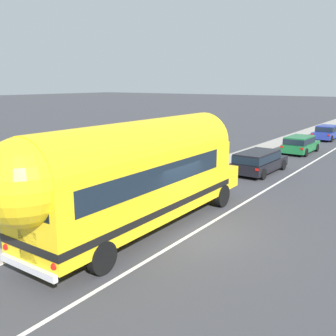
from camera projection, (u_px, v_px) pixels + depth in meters
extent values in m
plane|color=#38383D|center=(194.00, 233.00, 14.18)|extent=(300.00, 300.00, 0.00)
cube|color=silver|center=(295.00, 172.00, 23.72)|extent=(0.14, 80.00, 0.01)
cube|color=silver|center=(243.00, 165.00, 25.70)|extent=(0.12, 80.00, 0.01)
cube|color=gray|center=(213.00, 167.00, 24.75)|extent=(2.35, 90.00, 0.15)
cube|color=yellow|center=(139.00, 186.00, 13.99)|extent=(2.59, 9.58, 2.30)
cylinder|color=yellow|center=(139.00, 155.00, 13.74)|extent=(2.54, 9.47, 2.45)
sphere|color=yellow|center=(24.00, 183.00, 9.96)|extent=(2.40, 2.40, 2.40)
cube|color=yellow|center=(211.00, 175.00, 18.49)|extent=(2.27, 1.32, 0.95)
cube|color=black|center=(140.00, 203.00, 14.14)|extent=(2.63, 9.62, 0.24)
cube|color=black|center=(134.00, 171.00, 13.62)|extent=(2.60, 7.78, 0.76)
cube|color=black|center=(25.00, 201.00, 10.06)|extent=(2.00, 0.10, 0.84)
cube|color=black|center=(29.00, 246.00, 10.33)|extent=(0.80, 0.07, 0.90)
cube|color=silver|center=(27.00, 267.00, 10.38)|extent=(2.34, 0.16, 0.20)
sphere|color=red|center=(7.00, 247.00, 10.97)|extent=(0.20, 0.20, 0.20)
sphere|color=red|center=(55.00, 266.00, 9.80)|extent=(0.20, 0.20, 0.20)
cube|color=black|center=(205.00, 150.00, 17.72)|extent=(2.14, 0.12, 0.96)
cube|color=silver|center=(217.00, 175.00, 19.07)|extent=(0.90, 0.11, 0.56)
cylinder|color=black|center=(178.00, 188.00, 18.42)|extent=(0.27, 1.00, 1.00)
cylinder|color=black|center=(222.00, 196.00, 17.12)|extent=(0.27, 1.00, 1.00)
cylinder|color=black|center=(50.00, 239.00, 12.38)|extent=(0.27, 1.00, 1.00)
cylinder|color=black|center=(102.00, 258.00, 11.07)|extent=(0.27, 1.00, 1.00)
cube|color=black|center=(260.00, 164.00, 23.61)|extent=(1.98, 4.59, 0.60)
cube|color=black|center=(257.00, 156.00, 23.12)|extent=(1.74, 3.33, 0.55)
cube|color=black|center=(257.00, 157.00, 23.12)|extent=(1.81, 3.37, 0.43)
cube|color=red|center=(231.00, 166.00, 22.27)|extent=(0.20, 0.05, 0.14)
cube|color=red|center=(257.00, 170.00, 21.32)|extent=(0.20, 0.05, 0.14)
cylinder|color=black|center=(257.00, 162.00, 25.40)|extent=(0.22, 0.64, 0.64)
cylinder|color=black|center=(283.00, 165.00, 24.36)|extent=(0.22, 0.64, 0.64)
cylinder|color=black|center=(235.00, 170.00, 22.95)|extent=(0.22, 0.64, 0.64)
cylinder|color=black|center=(263.00, 174.00, 21.91)|extent=(0.22, 0.64, 0.64)
cube|color=#196633|center=(301.00, 146.00, 30.20)|extent=(1.86, 4.27, 0.60)
cube|color=#196633|center=(299.00, 140.00, 29.70)|extent=(1.62, 2.81, 0.55)
cube|color=black|center=(299.00, 140.00, 29.71)|extent=(1.69, 2.86, 0.43)
cube|color=red|center=(282.00, 147.00, 28.94)|extent=(0.20, 0.04, 0.14)
cube|color=red|center=(302.00, 149.00, 28.06)|extent=(0.20, 0.04, 0.14)
cylinder|color=black|center=(296.00, 146.00, 31.84)|extent=(0.21, 0.64, 0.64)
cylinder|color=black|center=(317.00, 148.00, 30.86)|extent=(0.21, 0.64, 0.64)
cylinder|color=black|center=(284.00, 150.00, 29.63)|extent=(0.21, 0.64, 0.64)
cylinder|color=black|center=(306.00, 153.00, 28.65)|extent=(0.21, 0.64, 0.64)
cube|color=navy|center=(327.00, 134.00, 37.43)|extent=(1.88, 4.67, 0.60)
cube|color=navy|center=(327.00, 128.00, 37.21)|extent=(1.62, 2.32, 0.55)
cube|color=black|center=(327.00, 129.00, 37.22)|extent=(1.68, 2.36, 0.43)
cube|color=red|center=(312.00, 134.00, 36.03)|extent=(0.20, 0.05, 0.14)
cube|color=red|center=(329.00, 135.00, 35.14)|extent=(0.20, 0.05, 0.14)
cylinder|color=black|center=(323.00, 134.00, 39.23)|extent=(0.22, 0.65, 0.64)
cylinder|color=black|center=(313.00, 137.00, 36.71)|extent=(0.22, 0.65, 0.64)
cylinder|color=black|center=(331.00, 139.00, 35.73)|extent=(0.22, 0.65, 0.64)
cube|color=red|center=(335.00, 127.00, 41.70)|extent=(0.20, 0.04, 0.14)
cylinder|color=black|center=(336.00, 130.00, 42.39)|extent=(0.21, 0.64, 0.64)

